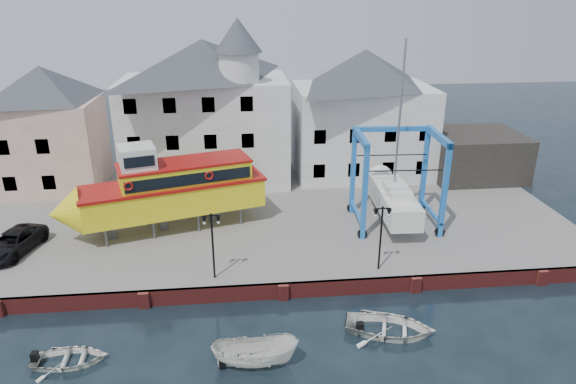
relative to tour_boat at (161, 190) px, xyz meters
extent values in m
plane|color=black|center=(7.75, -8.29, -3.99)|extent=(140.00, 140.00, 0.00)
cube|color=slate|center=(7.75, 2.71, -3.49)|extent=(44.00, 22.00, 1.00)
cube|color=maroon|center=(7.75, -8.17, -3.49)|extent=(44.00, 0.25, 1.00)
cube|color=maroon|center=(-0.25, -8.34, -3.49)|extent=(0.60, 0.36, 1.00)
cube|color=maroon|center=(7.75, -8.34, -3.49)|extent=(0.60, 0.36, 1.00)
cube|color=maroon|center=(15.75, -8.34, -3.49)|extent=(0.60, 0.36, 1.00)
cube|color=maroon|center=(23.75, -8.34, -3.49)|extent=(0.60, 0.36, 1.00)
cube|color=tan|center=(-10.25, 9.71, 0.76)|extent=(8.00, 7.00, 7.50)
pyramid|color=#353A3F|center=(-10.25, 9.71, 5.91)|extent=(8.00, 7.00, 2.80)
cube|color=black|center=(-12.75, 6.25, -1.39)|extent=(1.00, 0.08, 1.20)
cube|color=black|center=(-9.75, 6.25, -1.39)|extent=(1.00, 0.08, 1.20)
cube|color=black|center=(-12.75, 6.25, 1.61)|extent=(1.00, 0.08, 1.20)
cube|color=black|center=(-9.75, 6.25, 1.61)|extent=(1.00, 0.08, 1.20)
cube|color=silver|center=(2.75, 10.21, 1.51)|extent=(14.00, 8.00, 9.00)
pyramid|color=#353A3F|center=(2.75, 10.21, 7.61)|extent=(14.00, 8.00, 3.20)
cube|color=black|center=(-2.75, 6.25, -1.39)|extent=(1.00, 0.08, 1.20)
cube|color=black|center=(0.25, 6.25, -1.39)|extent=(1.00, 0.08, 1.20)
cube|color=black|center=(3.25, 6.25, -1.39)|extent=(1.00, 0.08, 1.20)
cube|color=black|center=(6.25, 6.25, -1.39)|extent=(1.00, 0.08, 1.20)
cube|color=black|center=(-2.75, 6.25, 1.61)|extent=(1.00, 0.08, 1.20)
cube|color=black|center=(0.25, 6.25, 1.61)|extent=(1.00, 0.08, 1.20)
cube|color=black|center=(3.25, 6.25, 1.61)|extent=(1.00, 0.08, 1.20)
cube|color=black|center=(6.25, 6.25, 1.61)|extent=(1.00, 0.08, 1.20)
cube|color=black|center=(-2.75, 6.25, 4.61)|extent=(1.00, 0.08, 1.20)
cube|color=black|center=(0.25, 6.25, 4.61)|extent=(1.00, 0.08, 1.20)
cube|color=black|center=(3.25, 6.25, 4.61)|extent=(1.00, 0.08, 1.20)
cube|color=black|center=(6.25, 6.25, 4.61)|extent=(1.00, 0.08, 1.20)
cylinder|color=silver|center=(5.75, 7.81, 7.21)|extent=(3.20, 3.20, 2.40)
cone|color=#353A3F|center=(5.75, 7.81, 9.71)|extent=(3.80, 3.80, 2.60)
cube|color=silver|center=(16.75, 10.71, 1.01)|extent=(12.00, 8.00, 8.00)
pyramid|color=#353A3F|center=(16.75, 10.71, 6.61)|extent=(12.00, 8.00, 3.20)
cube|color=black|center=(12.25, 6.75, -1.39)|extent=(1.00, 0.08, 1.20)
cube|color=black|center=(15.25, 6.75, -1.39)|extent=(1.00, 0.08, 1.20)
cube|color=black|center=(18.25, 6.75, -1.39)|extent=(1.00, 0.08, 1.20)
cube|color=black|center=(21.25, 6.75, -1.39)|extent=(1.00, 0.08, 1.20)
cube|color=black|center=(12.25, 6.75, 1.61)|extent=(1.00, 0.08, 1.20)
cube|color=black|center=(15.25, 6.75, 1.61)|extent=(1.00, 0.08, 1.20)
cube|color=black|center=(18.25, 6.75, 1.61)|extent=(1.00, 0.08, 1.20)
cube|color=black|center=(21.25, 6.75, 1.61)|extent=(1.00, 0.08, 1.20)
cube|color=black|center=(26.75, 8.71, -0.99)|extent=(8.00, 7.00, 4.00)
cylinder|color=black|center=(3.75, -7.09, -0.99)|extent=(0.12, 0.12, 4.00)
cube|color=black|center=(3.75, -7.09, 1.06)|extent=(0.90, 0.06, 0.06)
sphere|color=black|center=(3.75, -7.09, 1.13)|extent=(0.16, 0.16, 0.16)
cone|color=black|center=(3.35, -7.09, 0.79)|extent=(0.32, 0.32, 0.45)
sphere|color=white|center=(3.35, -7.09, 0.61)|extent=(0.18, 0.18, 0.18)
cone|color=black|center=(4.15, -7.09, 0.79)|extent=(0.32, 0.32, 0.45)
sphere|color=white|center=(4.15, -7.09, 0.61)|extent=(0.18, 0.18, 0.18)
cylinder|color=black|center=(13.75, -7.09, -0.99)|extent=(0.12, 0.12, 4.00)
cube|color=black|center=(13.75, -7.09, 1.06)|extent=(0.90, 0.06, 0.06)
sphere|color=black|center=(13.75, -7.09, 1.13)|extent=(0.16, 0.16, 0.16)
cone|color=black|center=(13.35, -7.09, 0.79)|extent=(0.32, 0.32, 0.45)
sphere|color=white|center=(13.35, -7.09, 0.61)|extent=(0.18, 0.18, 0.18)
cone|color=black|center=(14.15, -7.09, 0.79)|extent=(0.32, 0.32, 0.45)
sphere|color=white|center=(14.15, -7.09, 0.61)|extent=(0.18, 0.18, 0.18)
cylinder|color=#59595E|center=(-3.52, -2.34, -2.32)|extent=(0.25, 0.25, 1.33)
cylinder|color=#59595E|center=(-4.23, 0.05, -2.32)|extent=(0.25, 0.25, 1.33)
cylinder|color=#59595E|center=(-0.54, -1.45, -2.32)|extent=(0.25, 0.25, 1.33)
cylinder|color=#59595E|center=(-1.24, 0.93, -2.32)|extent=(0.25, 0.25, 1.33)
cylinder|color=#59595E|center=(2.45, -0.57, -2.32)|extent=(0.25, 0.25, 1.33)
cylinder|color=#59595E|center=(1.74, 1.82, -2.32)|extent=(0.25, 0.25, 1.33)
cylinder|color=#59595E|center=(5.43, 0.31, -2.32)|extent=(0.25, 0.25, 1.33)
cylinder|color=#59595E|center=(4.73, 2.70, -2.32)|extent=(0.25, 0.25, 1.33)
cube|color=#59595E|center=(-3.45, -1.02, -2.32)|extent=(0.64, 0.58, 1.33)
cube|color=#59595E|center=(-0.04, -0.01, -2.32)|extent=(0.64, 0.58, 1.33)
cube|color=#59595E|center=(3.38, 1.00, -2.32)|extent=(0.64, 0.58, 1.33)
cube|color=yellow|center=(0.82, 0.24, -0.67)|extent=(12.90, 6.77, 1.96)
cone|color=yellow|center=(-6.09, -1.80, -0.67)|extent=(2.83, 3.80, 3.38)
cube|color=#9E100D|center=(0.82, 0.24, 0.39)|extent=(13.19, 6.98, 0.20)
cube|color=yellow|center=(1.67, 0.50, 1.02)|extent=(9.38, 5.42, 1.42)
cube|color=black|center=(2.11, -0.98, 1.06)|extent=(8.20, 2.48, 0.80)
cube|color=black|center=(1.23, 1.97, 1.06)|extent=(8.20, 2.48, 0.80)
cube|color=#9E100D|center=(1.67, 0.50, 1.81)|extent=(9.58, 5.56, 0.16)
cube|color=white|center=(-1.31, -0.39, 2.54)|extent=(2.87, 2.87, 1.62)
cube|color=black|center=(-0.98, -1.52, 2.61)|extent=(1.88, 0.61, 0.71)
torus|color=#9E100D|center=(-1.72, -2.17, 1.19)|extent=(0.63, 0.30, 0.62)
torus|color=#9E100D|center=(3.40, -0.65, 1.19)|extent=(0.63, 0.30, 0.62)
cube|color=blue|center=(13.73, -2.91, 0.38)|extent=(0.35, 0.35, 6.72)
cylinder|color=black|center=(13.73, -2.91, -2.65)|extent=(0.68, 0.27, 0.67)
cube|color=blue|center=(13.95, 1.55, 0.38)|extent=(0.35, 0.35, 6.72)
cylinder|color=black|center=(13.95, 1.55, -2.65)|extent=(0.68, 0.27, 0.67)
cube|color=blue|center=(19.15, -3.17, 0.38)|extent=(0.35, 0.35, 6.72)
cylinder|color=black|center=(19.15, -3.17, -2.65)|extent=(0.68, 0.27, 0.67)
cube|color=blue|center=(19.36, 1.29, 0.38)|extent=(0.35, 0.35, 6.72)
cylinder|color=black|center=(19.36, 1.29, -2.65)|extent=(0.68, 0.27, 0.67)
cube|color=blue|center=(13.84, -0.68, 3.57)|extent=(0.57, 4.81, 0.47)
cube|color=blue|center=(13.84, -0.68, -2.03)|extent=(0.46, 4.81, 0.20)
cube|color=blue|center=(19.26, -0.94, 3.57)|extent=(0.57, 4.81, 0.47)
cube|color=blue|center=(19.26, -0.94, -2.03)|extent=(0.46, 4.81, 0.20)
cube|color=blue|center=(16.65, 1.42, 3.57)|extent=(5.77, 0.61, 0.34)
cube|color=white|center=(16.55, -0.81, -1.26)|extent=(2.55, 7.30, 1.54)
cone|color=white|center=(16.75, 3.46, -1.26)|extent=(2.28, 1.64, 2.21)
cube|color=#59595E|center=(16.55, -0.81, -2.36)|extent=(0.31, 1.74, 0.67)
cube|color=white|center=(16.53, -1.29, -0.20)|extent=(1.67, 2.95, 0.58)
cylinder|color=#99999E|center=(16.57, -0.33, 4.79)|extent=(0.17, 0.17, 10.56)
cube|color=black|center=(16.47, -2.53, 1.74)|extent=(5.16, 0.37, 0.05)
cube|color=black|center=(16.63, 0.92, 1.74)|extent=(5.16, 0.37, 0.05)
imported|color=black|center=(-9.38, -2.59, -2.28)|extent=(3.52, 5.48, 1.41)
imported|color=white|center=(5.88, -13.83, -3.99)|extent=(4.31, 1.82, 1.63)
imported|color=white|center=(13.08, -12.05, -3.99)|extent=(5.52, 4.64, 0.98)
imported|color=white|center=(-3.14, -12.74, -3.99)|extent=(3.68, 2.68, 0.75)
camera|label=1|loc=(5.39, -33.97, 13.08)|focal=32.00mm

